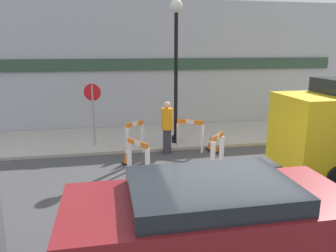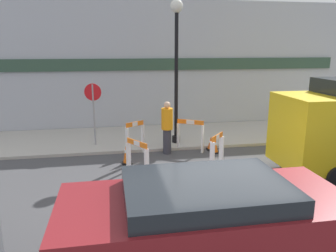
# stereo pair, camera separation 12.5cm
# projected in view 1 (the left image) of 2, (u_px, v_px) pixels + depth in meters

# --- Properties ---
(ground_plane) EXTENTS (60.00, 60.00, 0.00)m
(ground_plane) POSITION_uv_depth(u_px,v_px,m) (222.00, 212.00, 7.17)
(ground_plane) COLOR #424244
(sidewalk_slab) EXTENTS (18.00, 3.54, 0.10)m
(sidewalk_slab) POSITION_uv_depth(u_px,v_px,m) (168.00, 136.00, 13.15)
(sidewalk_slab) COLOR #ADA89E
(sidewalk_slab) RESTS_ON ground_plane
(storefront_facade) EXTENTS (18.00, 0.22, 5.50)m
(storefront_facade) POSITION_uv_depth(u_px,v_px,m) (160.00, 65.00, 14.27)
(storefront_facade) COLOR #A3A8B2
(storefront_facade) RESTS_ON ground_plane
(streetlamp_post) EXTENTS (0.44, 0.44, 4.98)m
(streetlamp_post) POSITION_uv_depth(u_px,v_px,m) (176.00, 53.00, 11.36)
(streetlamp_post) COLOR black
(streetlamp_post) RESTS_ON sidewalk_slab
(stop_sign) EXTENTS (0.59, 0.17, 2.20)m
(stop_sign) POSITION_uv_depth(u_px,v_px,m) (93.00, 104.00, 11.43)
(stop_sign) COLOR gray
(stop_sign) RESTS_ON sidewalk_slab
(barricade_0) EXTENTS (0.87, 0.60, 1.12)m
(barricade_0) POSITION_uv_depth(u_px,v_px,m) (190.00, 134.00, 11.26)
(barricade_0) COLOR white
(barricade_0) RESTS_ON ground_plane
(barricade_1) EXTENTS (0.67, 0.49, 1.13)m
(barricade_1) POSITION_uv_depth(u_px,v_px,m) (135.00, 137.00, 10.91)
(barricade_1) COLOR white
(barricade_1) RESTS_ON ground_plane
(barricade_2) EXTENTS (0.59, 0.81, 1.00)m
(barricade_2) POSITION_uv_depth(u_px,v_px,m) (138.00, 156.00, 9.16)
(barricade_2) COLOR white
(barricade_2) RESTS_ON ground_plane
(barricade_3) EXTENTS (0.59, 0.65, 1.07)m
(barricade_3) POSITION_uv_depth(u_px,v_px,m) (217.00, 151.00, 9.61)
(barricade_3) COLOR white
(barricade_3) RESTS_ON ground_plane
(traffic_cone_0) EXTENTS (0.30, 0.30, 0.48)m
(traffic_cone_0) POSITION_uv_depth(u_px,v_px,m) (211.00, 143.00, 11.53)
(traffic_cone_0) COLOR black
(traffic_cone_0) RESTS_ON ground_plane
(traffic_cone_1) EXTENTS (0.30, 0.30, 0.56)m
(traffic_cone_1) POSITION_uv_depth(u_px,v_px,m) (215.00, 145.00, 11.18)
(traffic_cone_1) COLOR black
(traffic_cone_1) RESTS_ON ground_plane
(traffic_cone_2) EXTENTS (0.30, 0.30, 0.71)m
(traffic_cone_2) POSITION_uv_depth(u_px,v_px,m) (127.00, 153.00, 10.09)
(traffic_cone_2) COLOR black
(traffic_cone_2) RESTS_ON ground_plane
(person_worker) EXTENTS (0.38, 0.38, 1.78)m
(person_worker) POSITION_uv_depth(u_px,v_px,m) (167.00, 126.00, 10.93)
(person_worker) COLOR #33333D
(person_worker) RESTS_ON ground_plane
(parked_car_1) EXTENTS (4.25, 1.99, 1.66)m
(parked_car_1) POSITION_uv_depth(u_px,v_px,m) (210.00, 226.00, 4.86)
(parked_car_1) COLOR maroon
(parked_car_1) RESTS_ON ground_plane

